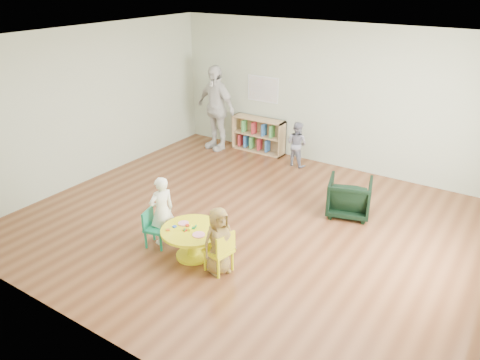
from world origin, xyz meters
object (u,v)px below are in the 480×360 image
(toddler, at_px, (297,144))
(activity_table, at_px, (193,238))
(kid_chair_left, at_px, (154,227))
(bookshelf, at_px, (259,135))
(adult_caretaker, at_px, (216,108))
(armchair, at_px, (349,197))
(child_left, at_px, (162,211))
(child_right, at_px, (219,241))
(kid_chair_right, at_px, (221,251))

(toddler, bearing_deg, activity_table, 102.46)
(toddler, bearing_deg, kid_chair_left, 92.70)
(activity_table, xyz_separation_m, bookshelf, (-1.42, 4.07, 0.07))
(bookshelf, bearing_deg, adult_caretaker, -157.01)
(activity_table, distance_m, kid_chair_left, 0.65)
(armchair, distance_m, toddler, 2.19)
(child_left, distance_m, adult_caretaker, 4.04)
(kid_chair_left, distance_m, child_right, 1.18)
(armchair, height_order, toddler, toddler)
(activity_table, height_order, toddler, toddler)
(kid_chair_left, xyz_separation_m, bookshelf, (-0.77, 4.14, 0.07))
(activity_table, bearing_deg, adult_caretaker, 121.82)
(bookshelf, bearing_deg, activity_table, -70.80)
(child_left, bearing_deg, activity_table, 104.73)
(adult_caretaker, bearing_deg, child_right, -42.27)
(activity_table, bearing_deg, kid_chair_right, -8.26)
(activity_table, bearing_deg, toddler, 95.11)
(activity_table, distance_m, bookshelf, 4.31)
(bookshelf, xyz_separation_m, child_left, (0.82, -4.01, 0.15))
(kid_chair_left, relative_size, bookshelf, 0.46)
(bookshelf, distance_m, adult_caretaker, 1.10)
(child_left, height_order, adult_caretaker, adult_caretaker)
(toddler, xyz_separation_m, adult_caretaker, (-1.96, -0.07, 0.46))
(kid_chair_right, distance_m, child_left, 1.15)
(kid_chair_right, xyz_separation_m, bookshelf, (-1.95, 4.14, 0.05))
(armchair, xyz_separation_m, adult_caretaker, (-3.63, 1.33, 0.61))
(child_right, distance_m, adult_caretaker, 4.74)
(armchair, xyz_separation_m, toddler, (-1.68, 1.40, 0.15))
(activity_table, distance_m, armchair, 2.72)
(armchair, xyz_separation_m, child_right, (-0.82, -2.46, 0.16))
(kid_chair_left, height_order, child_right, child_right)
(toddler, bearing_deg, bookshelf, -8.13)
(kid_chair_right, relative_size, child_right, 0.64)
(bookshelf, relative_size, toddler, 1.31)
(activity_table, relative_size, armchair, 1.26)
(toddler, bearing_deg, child_left, 93.41)
(bookshelf, distance_m, child_right, 4.59)
(kid_chair_left, bearing_deg, kid_chair_right, 74.92)
(kid_chair_right, distance_m, bookshelf, 4.58)
(armchair, bearing_deg, toddler, -56.65)
(activity_table, relative_size, bookshelf, 0.72)
(toddler, height_order, adult_caretaker, adult_caretaker)
(bookshelf, bearing_deg, child_left, -78.40)
(activity_table, xyz_separation_m, child_left, (-0.59, 0.06, 0.22))
(kid_chair_right, height_order, child_right, child_right)
(kid_chair_left, bearing_deg, bookshelf, 175.58)
(kid_chair_right, height_order, child_left, child_left)
(kid_chair_left, relative_size, toddler, 0.60)
(child_right, distance_m, toddler, 3.95)
(kid_chair_right, height_order, armchair, armchair)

